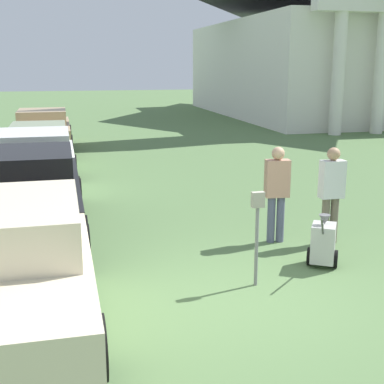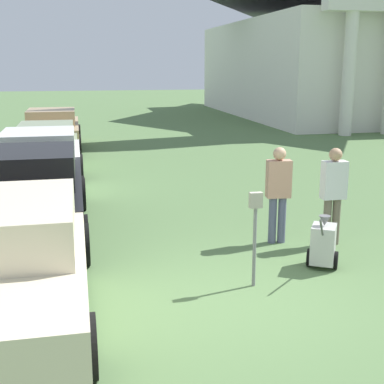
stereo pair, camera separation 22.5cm
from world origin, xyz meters
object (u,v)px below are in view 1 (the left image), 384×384
at_px(church, 314,31).
at_px(person_supervisor, 331,189).
at_px(person_worker, 277,189).
at_px(parking_meter, 257,221).
at_px(equipment_cart, 323,243).
at_px(parked_car_cream, 11,265).
at_px(parked_car_tan, 43,131).
at_px(parked_car_white, 35,166).
at_px(parked_car_sage, 40,147).
at_px(parked_car_black, 27,196).

bearing_deg(church, person_supervisor, -115.04).
relative_size(person_worker, church, 0.08).
height_order(parking_meter, equipment_cart, parking_meter).
xyz_separation_m(parking_meter, church, (12.53, 24.16, 4.11)).
relative_size(parked_car_cream, equipment_cart, 5.21).
bearing_deg(parked_car_tan, parked_car_cream, -89.76).
relative_size(parked_car_cream, parked_car_white, 1.07).
relative_size(parking_meter, equipment_cart, 1.39).
height_order(parked_car_white, parking_meter, parked_car_white).
distance_m(parked_car_sage, equipment_cart, 10.61).
bearing_deg(parked_car_sage, church, 42.02).
xyz_separation_m(parked_car_black, equipment_cart, (4.60, -2.75, -0.36)).
bearing_deg(parked_car_cream, parked_car_sage, 90.24).
height_order(parked_car_sage, parked_car_tan, parked_car_tan).
relative_size(parked_car_tan, person_worker, 3.00).
relative_size(parked_car_black, equipment_cart, 4.84).
bearing_deg(church, parked_car_black, -127.07).
bearing_deg(person_supervisor, parked_car_black, -18.82).
height_order(parked_car_cream, parked_car_tan, parked_car_cream).
height_order(parked_car_sage, person_supervisor, person_supervisor).
distance_m(parked_car_cream, church, 29.45).
bearing_deg(parking_meter, equipment_cart, 19.72).
bearing_deg(parked_car_tan, parked_car_sage, -89.76).
xyz_separation_m(parking_meter, equipment_cart, (1.29, 0.46, -0.58)).
xyz_separation_m(parking_meter, person_supervisor, (1.92, 1.46, 0.02)).
bearing_deg(equipment_cart, person_worker, 132.74).
bearing_deg(person_supervisor, parked_car_tan, -67.46).
distance_m(parked_car_sage, person_supervisor, 10.03).
xyz_separation_m(parked_car_white, person_supervisor, (5.23, -4.97, 0.26)).
xyz_separation_m(parked_car_tan, person_worker, (4.33, -12.10, 0.29)).
bearing_deg(equipment_cart, parked_car_cream, -139.65).
height_order(parked_car_white, church, church).
height_order(parking_meter, church, church).
relative_size(parked_car_cream, parked_car_black, 1.08).
height_order(parked_car_cream, parked_car_sage, parked_car_cream).
relative_size(person_worker, equipment_cart, 1.73).
relative_size(parked_car_black, person_supervisor, 2.79).
bearing_deg(parked_car_tan, parked_car_black, -89.76).
distance_m(parked_car_sage, parked_car_tan, 3.84).
distance_m(parked_car_black, parked_car_sage, 6.81).
xyz_separation_m(parked_car_white, person_worker, (4.33, -4.67, 0.26)).
bearing_deg(church, parked_car_cream, -122.92).
distance_m(parked_car_cream, equipment_cart, 4.67).
distance_m(parked_car_black, person_supervisor, 5.52).
distance_m(parked_car_tan, person_supervisor, 13.46).
bearing_deg(church, parked_car_tan, -146.94).
bearing_deg(parked_car_sage, parking_meter, -71.50).
distance_m(person_supervisor, equipment_cart, 1.32).
bearing_deg(parked_car_cream, parked_car_black, 90.24).
xyz_separation_m(parked_car_white, parked_car_sage, (0.00, 3.59, -0.08)).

